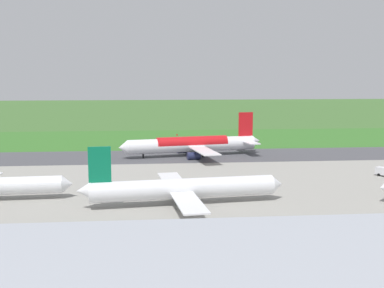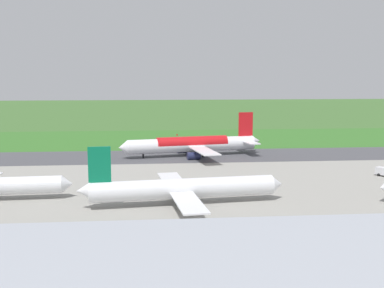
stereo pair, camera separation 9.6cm
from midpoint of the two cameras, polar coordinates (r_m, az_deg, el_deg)
ground_plane at (r=175.96m, az=-1.12°, el=-1.46°), size 800.00×800.00×0.00m
runway_asphalt at (r=175.96m, az=-1.12°, el=-1.46°), size 600.00×29.21×0.06m
apron_concrete at (r=114.81m, az=1.13°, el=-6.75°), size 440.00×110.00×0.05m
grass_verge_foreground at (r=218.49m, az=-1.92°, el=0.45°), size 600.00×80.00×0.04m
airliner_main at (r=175.65m, az=0.13°, el=-0.04°), size 53.92×44.37×15.88m
airliner_parked_mid at (r=110.34m, az=-1.16°, el=-5.31°), size 48.45×39.72×14.14m
no_stopping_sign at (r=222.71m, az=-1.79°, el=0.95°), size 0.60×0.10×2.26m
traffic_cone_orange at (r=221.13m, az=-2.84°, el=0.60°), size 0.40×0.40×0.55m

